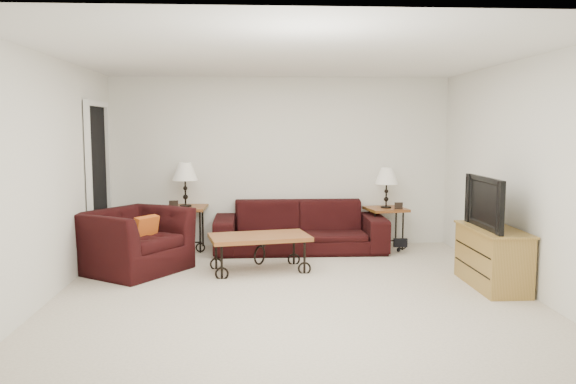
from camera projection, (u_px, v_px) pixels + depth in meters
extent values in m
plane|color=beige|center=(292.00, 291.00, 6.29)|extent=(5.00, 5.00, 0.00)
cube|color=white|center=(281.00, 162.00, 8.63)|extent=(5.00, 0.02, 2.50)
cube|color=white|center=(317.00, 209.00, 3.67)|extent=(5.00, 0.02, 2.50)
cube|color=white|center=(52.00, 177.00, 6.00)|extent=(0.02, 5.00, 2.50)
cube|color=white|center=(521.00, 175.00, 6.29)|extent=(0.02, 5.00, 2.50)
plane|color=white|center=(292.00, 56.00, 6.01)|extent=(5.00, 5.00, 0.00)
cube|color=black|center=(98.00, 184.00, 7.67)|extent=(0.08, 0.94, 2.04)
imported|color=black|center=(300.00, 227.00, 8.26)|extent=(2.42, 0.95, 0.71)
cube|color=brown|center=(186.00, 228.00, 8.35)|extent=(0.61, 0.61, 0.63)
cube|color=brown|center=(386.00, 228.00, 8.52)|extent=(0.62, 0.62, 0.59)
cube|color=black|center=(174.00, 204.00, 8.16)|extent=(0.13, 0.03, 0.11)
cube|color=black|center=(399.00, 206.00, 8.34)|extent=(0.12, 0.02, 0.10)
cube|color=brown|center=(260.00, 253.00, 7.11)|extent=(1.30, 0.87, 0.45)
imported|color=black|center=(134.00, 241.00, 7.09)|extent=(1.50, 1.54, 0.76)
cube|color=#C14718|center=(145.00, 230.00, 7.03)|extent=(0.27, 0.33, 0.34)
cube|color=#A7813E|center=(492.00, 257.00, 6.41)|extent=(0.46, 1.10, 0.66)
imported|color=black|center=(493.00, 203.00, 6.34)|extent=(0.13, 0.98, 0.57)
ellipsoid|color=black|center=(399.00, 239.00, 8.20)|extent=(0.33, 0.28, 0.38)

